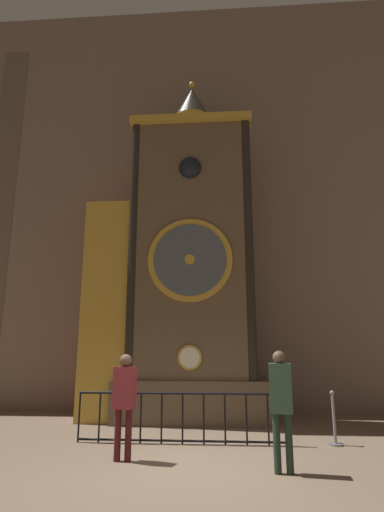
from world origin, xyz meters
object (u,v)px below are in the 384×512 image
Objects in this scene: visitor_far at (281,398)px; clock_tower at (178,266)px; visitor_near at (124,395)px; stanchion_post at (334,427)px.

clock_tower is at bearing 123.21° from visitor_far.
clock_tower is 5.45× the size of visitor_far.
clock_tower reaches higher than visitor_near.
visitor_near is 0.96× the size of visitor_far.
visitor_far reaches higher than stanchion_post.
visitor_near is at bearing -160.28° from stanchion_post.
visitor_far is at bearing -124.09° from stanchion_post.
visitor_far is at bearing -63.55° from clock_tower.
visitor_far reaches higher than visitor_near.
visitor_near is at bearing 176.04° from visitor_far.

